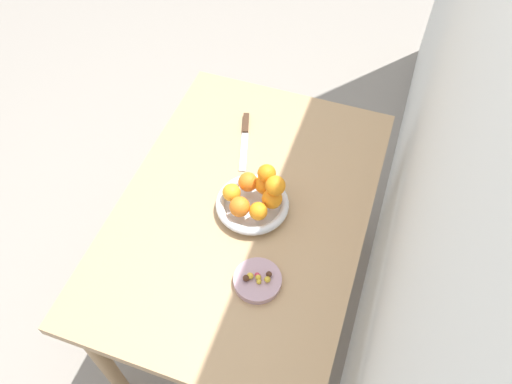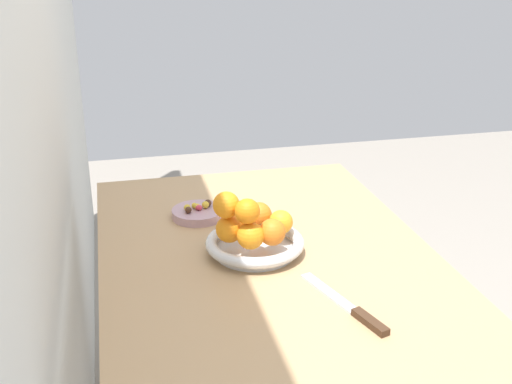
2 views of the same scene
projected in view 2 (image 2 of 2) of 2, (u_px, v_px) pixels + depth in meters
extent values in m
cube|color=silver|center=(19.00, 33.00, 1.19)|extent=(4.00, 0.05, 2.50)
cube|color=tan|center=(267.00, 259.00, 1.48)|extent=(1.10, 0.76, 0.04)
cylinder|color=tan|center=(323.00, 281.00, 2.13)|extent=(0.05, 0.05, 0.70)
cylinder|color=tan|center=(128.00, 304.00, 2.00)|extent=(0.05, 0.05, 0.70)
cylinder|color=silver|center=(255.00, 250.00, 1.47)|extent=(0.18, 0.18, 0.01)
torus|color=silver|center=(255.00, 242.00, 1.46)|extent=(0.23, 0.23, 0.03)
cylinder|color=#B28C99|center=(198.00, 213.00, 1.66)|extent=(0.14, 0.14, 0.02)
sphere|color=orange|center=(250.00, 236.00, 1.39)|extent=(0.06, 0.06, 0.06)
sphere|color=orange|center=(274.00, 232.00, 1.41)|extent=(0.06, 0.06, 0.06)
sphere|color=orange|center=(281.00, 222.00, 1.47)|extent=(0.06, 0.06, 0.06)
sphere|color=orange|center=(259.00, 215.00, 1.50)|extent=(0.06, 0.06, 0.06)
sphere|color=orange|center=(235.00, 220.00, 1.48)|extent=(0.05, 0.05, 0.05)
sphere|color=orange|center=(229.00, 229.00, 1.43)|extent=(0.06, 0.06, 0.06)
sphere|color=orange|center=(247.00, 211.00, 1.37)|extent=(0.06, 0.06, 0.06)
sphere|color=orange|center=(226.00, 205.00, 1.40)|extent=(0.06, 0.06, 0.06)
sphere|color=#C6384C|center=(200.00, 208.00, 1.64)|extent=(0.01, 0.01, 0.01)
sphere|color=gold|center=(187.00, 208.00, 1.64)|extent=(0.02, 0.02, 0.02)
sphere|color=#472819|center=(208.00, 203.00, 1.67)|extent=(0.02, 0.02, 0.02)
sphere|color=gold|center=(197.00, 207.00, 1.65)|extent=(0.02, 0.02, 0.02)
sphere|color=gold|center=(194.00, 205.00, 1.66)|extent=(0.01, 0.01, 0.01)
sphere|color=#472819|center=(188.00, 210.00, 1.63)|extent=(0.02, 0.02, 0.02)
sphere|color=#C6384C|center=(198.00, 207.00, 1.65)|extent=(0.01, 0.01, 0.01)
sphere|color=gold|center=(205.00, 205.00, 1.66)|extent=(0.02, 0.02, 0.02)
cube|color=#3F2819|center=(370.00, 322.00, 1.20)|extent=(0.09, 0.05, 0.01)
cube|color=silver|center=(329.00, 293.00, 1.30)|extent=(0.17, 0.07, 0.01)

